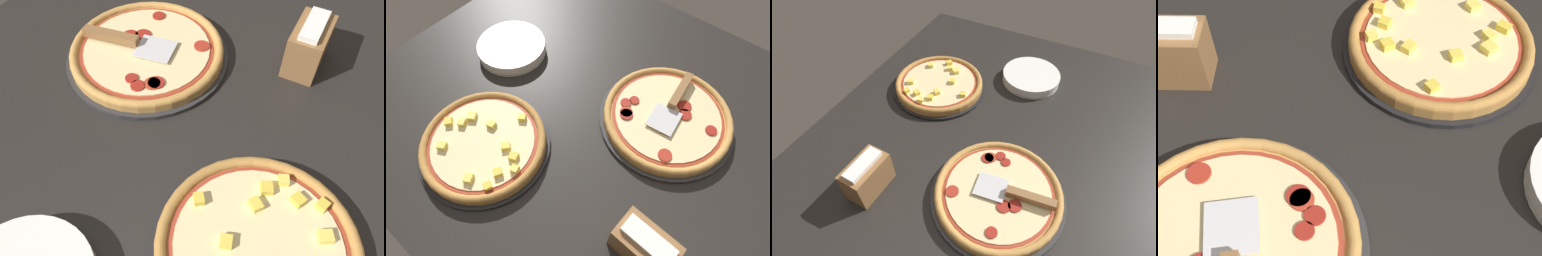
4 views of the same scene
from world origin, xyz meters
The scene contains 6 objects.
ground_plane centered at (0.00, 0.00, -1.80)cm, with size 155.20×110.54×3.60cm, color black.
pizza_pan_front centered at (-5.44, -10.30, 0.50)cm, with size 36.89×36.89×1.00cm, color #2D2D30.
pizza_front centered at (-5.42, -10.29, 2.25)cm, with size 34.68×34.68×2.50cm.
pizza_pan_back centered at (27.05, 26.81, 0.50)cm, with size 34.19×34.19×1.00cm, color black.
pizza_back centered at (27.04, 26.82, 2.46)cm, with size 32.14×32.14×3.49cm.
napkin_holder centered at (-18.34, 22.72, 5.36)cm, with size 12.94×7.78×11.32cm.
Camera 4 is at (9.51, -39.58, 68.48)cm, focal length 50.00 mm.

